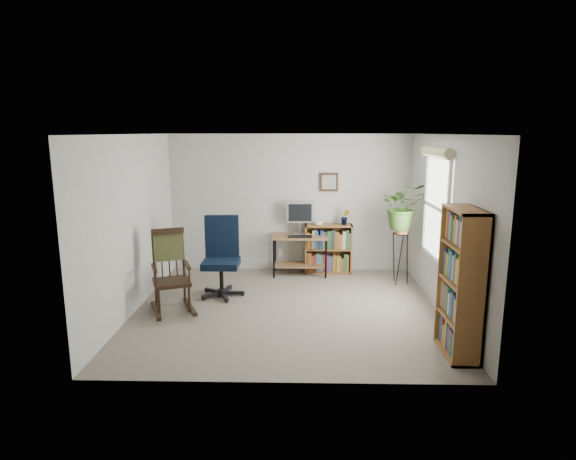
{
  "coord_description": "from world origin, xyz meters",
  "views": [
    {
      "loc": [
        0.16,
        -6.35,
        2.43
      ],
      "look_at": [
        0.0,
        0.4,
        1.05
      ],
      "focal_mm": 30.0,
      "sensor_mm": 36.0,
      "label": 1
    }
  ],
  "objects_px": {
    "desk": "(300,255)",
    "rocking_chair": "(171,271)",
    "low_bookshelf": "(328,249)",
    "tall_bookshelf": "(461,283)",
    "office_chair": "(221,257)"
  },
  "relations": [
    {
      "from": "desk",
      "to": "low_bookshelf",
      "type": "distance_m",
      "value": 0.52
    },
    {
      "from": "desk",
      "to": "rocking_chair",
      "type": "bearing_deg",
      "value": -134.07
    },
    {
      "from": "rocking_chair",
      "to": "tall_bookshelf",
      "type": "relative_size",
      "value": 0.7
    },
    {
      "from": "tall_bookshelf",
      "to": "rocking_chair",
      "type": "bearing_deg",
      "value": 161.01
    },
    {
      "from": "office_chair",
      "to": "tall_bookshelf",
      "type": "bearing_deg",
      "value": -35.54
    },
    {
      "from": "desk",
      "to": "tall_bookshelf",
      "type": "relative_size",
      "value": 0.58
    },
    {
      "from": "low_bookshelf",
      "to": "tall_bookshelf",
      "type": "bearing_deg",
      "value": -68.25
    },
    {
      "from": "desk",
      "to": "rocking_chair",
      "type": "relative_size",
      "value": 0.83
    },
    {
      "from": "desk",
      "to": "tall_bookshelf",
      "type": "height_order",
      "value": "tall_bookshelf"
    },
    {
      "from": "low_bookshelf",
      "to": "tall_bookshelf",
      "type": "height_order",
      "value": "tall_bookshelf"
    },
    {
      "from": "desk",
      "to": "office_chair",
      "type": "relative_size",
      "value": 0.78
    },
    {
      "from": "desk",
      "to": "low_bookshelf",
      "type": "bearing_deg",
      "value": 13.59
    },
    {
      "from": "desk",
      "to": "office_chair",
      "type": "height_order",
      "value": "office_chair"
    },
    {
      "from": "office_chair",
      "to": "low_bookshelf",
      "type": "xyz_separation_m",
      "value": [
        1.67,
        1.29,
        -0.18
      ]
    },
    {
      "from": "desk",
      "to": "tall_bookshelf",
      "type": "xyz_separation_m",
      "value": [
        1.75,
        -3.01,
        0.48
      ]
    }
  ]
}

